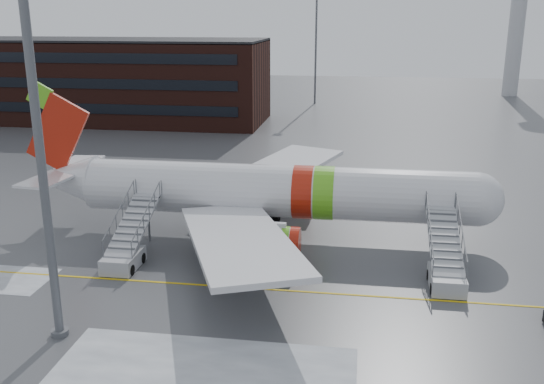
% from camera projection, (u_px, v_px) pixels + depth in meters
% --- Properties ---
extents(ground, '(260.00, 260.00, 0.00)m').
position_uv_depth(ground, '(342.00, 287.00, 36.53)').
color(ground, '#494C4F').
rests_on(ground, ground).
extents(airliner, '(35.03, 32.97, 11.18)m').
position_uv_depth(airliner, '(263.00, 191.00, 44.07)').
color(airliner, silver).
rests_on(airliner, ground).
extents(airstair_fwd, '(2.05, 7.70, 3.48)m').
position_uv_depth(airstair_fwd, '(446.00, 267.00, 36.78)').
color(airstair_fwd, '#A3A6AA').
rests_on(airstair_fwd, ground).
extents(airstair_aft, '(2.05, 7.70, 3.48)m').
position_uv_depth(airstair_aft, '(127.00, 249.00, 39.67)').
color(airstair_aft, '#A6A7AD').
rests_on(airstair_aft, ground).
extents(light_mast_near, '(1.20, 1.20, 21.98)m').
position_uv_depth(light_mast_near, '(36.00, 112.00, 27.84)').
color(light_mast_near, '#595B60').
rests_on(light_mast_near, ground).
extents(terminal_building, '(62.00, 16.11, 12.30)m').
position_uv_depth(terminal_building, '(64.00, 79.00, 93.33)').
color(terminal_building, '#3F1E16').
rests_on(terminal_building, ground).
extents(light_mast_far_n, '(1.20, 1.20, 24.25)m').
position_uv_depth(light_mast_far_n, '(316.00, 26.00, 107.76)').
color(light_mast_far_n, '#595B60').
rests_on(light_mast_far_n, ground).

